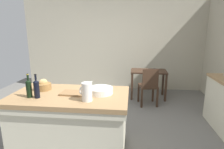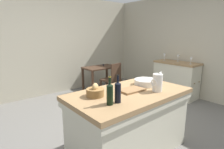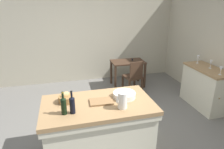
% 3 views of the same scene
% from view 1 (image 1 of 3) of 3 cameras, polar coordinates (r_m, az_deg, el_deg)
% --- Properties ---
extents(ground_plane, '(6.76, 6.76, 0.00)m').
position_cam_1_polar(ground_plane, '(3.49, -3.62, -16.52)').
color(ground_plane, '#66635E').
extents(wall_back, '(5.32, 0.12, 2.60)m').
position_cam_1_polar(wall_back, '(5.62, 0.72, 8.93)').
color(wall_back, '#B2AA93').
rests_on(wall_back, ground).
extents(island_table, '(1.62, 0.92, 0.87)m').
position_cam_1_polar(island_table, '(2.84, -12.26, -13.44)').
color(island_table, '#99754C').
rests_on(island_table, ground).
extents(writing_desk, '(0.91, 0.57, 0.77)m').
position_cam_1_polar(writing_desk, '(4.94, 10.99, -0.11)').
color(writing_desk, '#3D281C').
rests_on(writing_desk, ground).
extents(wooden_chair, '(0.46, 0.46, 0.90)m').
position_cam_1_polar(wooden_chair, '(4.42, 11.05, -3.27)').
color(wooden_chair, '#3D281C').
rests_on(wooden_chair, ground).
extents(pitcher, '(0.17, 0.13, 0.28)m').
position_cam_1_polar(pitcher, '(2.37, -7.64, -5.15)').
color(pitcher, silver).
rests_on(pitcher, island_table).
extents(wash_bowl, '(0.34, 0.34, 0.08)m').
position_cam_1_polar(wash_bowl, '(2.64, -3.44, -4.85)').
color(wash_bowl, silver).
rests_on(wash_bowl, island_table).
extents(bread_basket, '(0.22, 0.22, 0.17)m').
position_cam_1_polar(bread_basket, '(2.97, -20.05, -3.28)').
color(bread_basket, olive).
rests_on(bread_basket, island_table).
extents(cutting_board, '(0.35, 0.25, 0.02)m').
position_cam_1_polar(cutting_board, '(2.68, -11.59, -5.54)').
color(cutting_board, olive).
rests_on(cutting_board, island_table).
extents(wine_bottle_dark, '(0.07, 0.07, 0.32)m').
position_cam_1_polar(wine_bottle_dark, '(2.63, -21.87, -3.92)').
color(wine_bottle_dark, black).
rests_on(wine_bottle_dark, island_table).
extents(wine_bottle_amber, '(0.07, 0.07, 0.32)m').
position_cam_1_polar(wine_bottle_amber, '(2.69, -23.86, -3.75)').
color(wine_bottle_amber, black).
rests_on(wine_bottle_amber, island_table).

